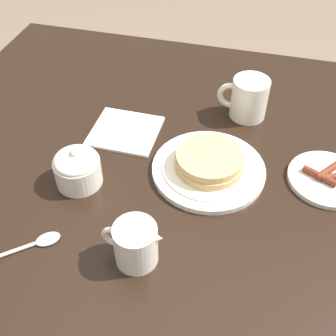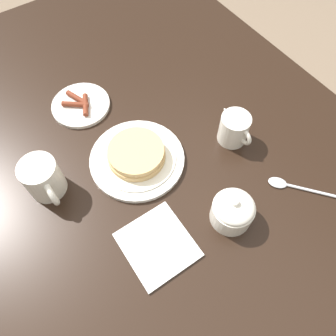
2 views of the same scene
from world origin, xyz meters
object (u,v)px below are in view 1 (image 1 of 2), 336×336
side_plate_bacon (327,178)px  spoon (32,244)px  coffee_mug (248,98)px  sugar_bowl (77,168)px  creamer_pitcher (136,244)px  napkin (125,131)px  pancake_plate (209,165)px

side_plate_bacon → spoon: side_plate_bacon is taller
coffee_mug → sugar_bowl: (0.29, 0.30, -0.01)m
side_plate_bacon → creamer_pitcher: bearing=40.8°
side_plate_bacon → napkin: side_plate_bacon is taller
side_plate_bacon → creamer_pitcher: (0.31, 0.27, 0.03)m
sugar_bowl → spoon: sugar_bowl is taller
pancake_plate → side_plate_bacon: pancake_plate is taller
side_plate_bacon → sugar_bowl: 0.49m
pancake_plate → coffee_mug: size_ratio=1.98×
creamer_pitcher → sugar_bowl: 0.22m
pancake_plate → spoon: (0.26, 0.26, -0.01)m
coffee_mug → napkin: 0.29m
side_plate_bacon → pancake_plate: bearing=8.5°
pancake_plate → spoon: pancake_plate is taller
side_plate_bacon → napkin: 0.44m
sugar_bowl → spoon: (0.02, 0.16, -0.03)m
coffee_mug → spoon: size_ratio=0.89×
sugar_bowl → side_plate_bacon: bearing=-165.1°
spoon → coffee_mug: bearing=-123.7°
side_plate_bacon → coffee_mug: bearing=-43.2°
napkin → creamer_pitcher: bearing=112.3°
sugar_bowl → spoon: size_ratio=0.70×
coffee_mug → napkin: size_ratio=0.79×
coffee_mug → sugar_bowl: coffee_mug is taller
side_plate_bacon → spoon: bearing=30.5°
napkin → pancake_plate: bearing=159.7°
napkin → sugar_bowl: bearing=77.3°
pancake_plate → napkin: pancake_plate is taller
pancake_plate → coffee_mug: (-0.05, -0.21, 0.03)m
side_plate_bacon → coffee_mug: (0.18, -0.17, 0.04)m
creamer_pitcher → coffee_mug: bearing=-105.9°
creamer_pitcher → spoon: (0.18, 0.02, -0.04)m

